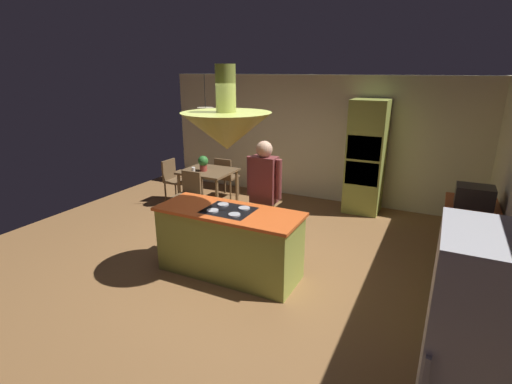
{
  "coord_description": "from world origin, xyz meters",
  "views": [
    {
      "loc": [
        2.39,
        -4.21,
        2.65
      ],
      "look_at": [
        0.1,
        0.4,
        1.0
      ],
      "focal_mm": 26.9,
      "sensor_mm": 36.0,
      "label": 1
    }
  ],
  "objects_px": {
    "potted_plant_on_table": "(203,163)",
    "canister_tea": "(478,227)",
    "chair_at_corner": "(173,178)",
    "kitchen_island": "(229,242)",
    "oven_tower": "(366,157)",
    "cup_on_table": "(193,169)",
    "microwave_on_counter": "(474,196)",
    "dining_table": "(208,176)",
    "chair_facing_island": "(189,192)",
    "canister_flour": "(479,241)",
    "refrigerator": "(485,372)",
    "person_at_island": "(264,192)",
    "canister_sugar": "(479,233)",
    "chair_by_back_wall": "(225,175)"
  },
  "relations": [
    {
      "from": "refrigerator",
      "to": "dining_table",
      "type": "xyz_separation_m",
      "value": [
        -4.5,
        3.8,
        -0.24
      ]
    },
    {
      "from": "chair_at_corner",
      "to": "potted_plant_on_table",
      "type": "bearing_deg",
      "value": -95.56
    },
    {
      "from": "cup_on_table",
      "to": "chair_at_corner",
      "type": "bearing_deg",
      "value": 162.16
    },
    {
      "from": "cup_on_table",
      "to": "microwave_on_counter",
      "type": "relative_size",
      "value": 0.2
    },
    {
      "from": "potted_plant_on_table",
      "to": "canister_tea",
      "type": "distance_m",
      "value": 4.83
    },
    {
      "from": "kitchen_island",
      "to": "chair_at_corner",
      "type": "relative_size",
      "value": 2.22
    },
    {
      "from": "kitchen_island",
      "to": "dining_table",
      "type": "bearing_deg",
      "value": 128.99
    },
    {
      "from": "refrigerator",
      "to": "canister_tea",
      "type": "xyz_separation_m",
      "value": [
        0.04,
        2.21,
        0.12
      ]
    },
    {
      "from": "oven_tower",
      "to": "chair_by_back_wall",
      "type": "relative_size",
      "value": 2.46
    },
    {
      "from": "dining_table",
      "to": "potted_plant_on_table",
      "type": "xyz_separation_m",
      "value": [
        -0.05,
        -0.08,
        0.28
      ]
    },
    {
      "from": "oven_tower",
      "to": "potted_plant_on_table",
      "type": "distance_m",
      "value": 3.1
    },
    {
      "from": "potted_plant_on_table",
      "to": "canister_sugar",
      "type": "relative_size",
      "value": 1.44
    },
    {
      "from": "kitchen_island",
      "to": "chair_facing_island",
      "type": "relative_size",
      "value": 2.22
    },
    {
      "from": "canister_flour",
      "to": "chair_at_corner",
      "type": "bearing_deg",
      "value": 160.21
    },
    {
      "from": "potted_plant_on_table",
      "to": "canister_flour",
      "type": "bearing_deg",
      "value": -22.14
    },
    {
      "from": "chair_at_corner",
      "to": "cup_on_table",
      "type": "xyz_separation_m",
      "value": [
        0.68,
        -0.22,
        0.3
      ]
    },
    {
      "from": "chair_at_corner",
      "to": "cup_on_table",
      "type": "relative_size",
      "value": 9.67
    },
    {
      "from": "dining_table",
      "to": "refrigerator",
      "type": "bearing_deg",
      "value": -40.18
    },
    {
      "from": "chair_by_back_wall",
      "to": "canister_sugar",
      "type": "height_order",
      "value": "canister_sugar"
    },
    {
      "from": "potted_plant_on_table",
      "to": "canister_tea",
      "type": "xyz_separation_m",
      "value": [
        4.59,
        -1.51,
        0.09
      ]
    },
    {
      "from": "cup_on_table",
      "to": "canister_flour",
      "type": "xyz_separation_m",
      "value": [
        4.73,
        -1.73,
        0.19
      ]
    },
    {
      "from": "refrigerator",
      "to": "canister_tea",
      "type": "distance_m",
      "value": 2.22
    },
    {
      "from": "dining_table",
      "to": "canister_tea",
      "type": "distance_m",
      "value": 4.82
    },
    {
      "from": "refrigerator",
      "to": "canister_sugar",
      "type": "xyz_separation_m",
      "value": [
        0.04,
        2.03,
        0.12
      ]
    },
    {
      "from": "microwave_on_counter",
      "to": "dining_table",
      "type": "bearing_deg",
      "value": 173.42
    },
    {
      "from": "chair_at_corner",
      "to": "canister_flour",
      "type": "relative_size",
      "value": 5.15
    },
    {
      "from": "microwave_on_counter",
      "to": "canister_tea",
      "type": "bearing_deg",
      "value": -90.0
    },
    {
      "from": "kitchen_island",
      "to": "oven_tower",
      "type": "distance_m",
      "value": 3.48
    },
    {
      "from": "chair_by_back_wall",
      "to": "oven_tower",
      "type": "bearing_deg",
      "value": -170.21
    },
    {
      "from": "person_at_island",
      "to": "canister_flour",
      "type": "height_order",
      "value": "person_at_island"
    },
    {
      "from": "oven_tower",
      "to": "refrigerator",
      "type": "distance_m",
      "value": 5.23
    },
    {
      "from": "refrigerator",
      "to": "person_at_island",
      "type": "height_order",
      "value": "refrigerator"
    },
    {
      "from": "canister_flour",
      "to": "oven_tower",
      "type": "bearing_deg",
      "value": 119.38
    },
    {
      "from": "person_at_island",
      "to": "chair_facing_island",
      "type": "height_order",
      "value": "person_at_island"
    },
    {
      "from": "dining_table",
      "to": "chair_at_corner",
      "type": "distance_m",
      "value": 0.88
    },
    {
      "from": "chair_facing_island",
      "to": "cup_on_table",
      "type": "bearing_deg",
      "value": 113.07
    },
    {
      "from": "dining_table",
      "to": "microwave_on_counter",
      "type": "xyz_separation_m",
      "value": [
        4.54,
        -0.52,
        0.4
      ]
    },
    {
      "from": "kitchen_island",
      "to": "cup_on_table",
      "type": "bearing_deg",
      "value": 135.11
    },
    {
      "from": "refrigerator",
      "to": "canister_tea",
      "type": "relative_size",
      "value": 8.63
    },
    {
      "from": "dining_table",
      "to": "canister_flour",
      "type": "bearing_deg",
      "value": -23.21
    },
    {
      "from": "chair_by_back_wall",
      "to": "potted_plant_on_table",
      "type": "bearing_deg",
      "value": 86.17
    },
    {
      "from": "potted_plant_on_table",
      "to": "microwave_on_counter",
      "type": "bearing_deg",
      "value": -5.53
    },
    {
      "from": "oven_tower",
      "to": "dining_table",
      "type": "xyz_separation_m",
      "value": [
        -2.8,
        -1.14,
        -0.42
      ]
    },
    {
      "from": "kitchen_island",
      "to": "microwave_on_counter",
      "type": "distance_m",
      "value": 3.3
    },
    {
      "from": "dining_table",
      "to": "chair_facing_island",
      "type": "xyz_separation_m",
      "value": [
        0.0,
        -0.66,
        -0.15
      ]
    },
    {
      "from": "oven_tower",
      "to": "chair_facing_island",
      "type": "xyz_separation_m",
      "value": [
        -2.8,
        -1.8,
        -0.56
      ]
    },
    {
      "from": "person_at_island",
      "to": "chair_at_corner",
      "type": "relative_size",
      "value": 1.98
    },
    {
      "from": "kitchen_island",
      "to": "canister_sugar",
      "type": "relative_size",
      "value": 9.24
    },
    {
      "from": "kitchen_island",
      "to": "oven_tower",
      "type": "bearing_deg",
      "value": 71.26
    },
    {
      "from": "canister_tea",
      "to": "chair_facing_island",
      "type": "bearing_deg",
      "value": 168.46
    }
  ]
}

